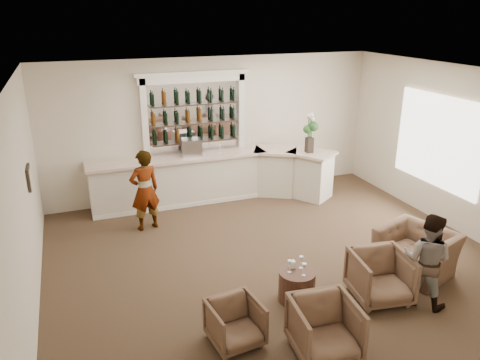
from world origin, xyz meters
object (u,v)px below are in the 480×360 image
(bar_counter, at_px, (215,177))
(armchair_center, at_px, (325,328))
(guest, at_px, (427,260))
(armchair_left, at_px, (235,323))
(armchair_far, at_px, (416,252))
(armchair_right, at_px, (380,277))
(flower_vase, at_px, (310,130))
(cocktail_table, at_px, (297,286))
(sommelier, at_px, (145,190))
(espresso_machine, at_px, (192,147))

(bar_counter, bearing_deg, armchair_center, -92.78)
(guest, xyz_separation_m, armchair_left, (-3.03, 0.13, -0.43))
(armchair_center, xyz_separation_m, armchair_far, (2.52, 1.26, -0.00))
(guest, relative_size, armchair_left, 2.16)
(armchair_left, height_order, armchair_right, armchair_right)
(flower_vase, bearing_deg, armchair_far, -88.15)
(armchair_left, bearing_deg, armchair_far, 4.01)
(bar_counter, xyz_separation_m, armchair_left, (-1.29, -4.97, -0.26))
(armchair_right, bearing_deg, guest, -20.52)
(bar_counter, distance_m, cocktail_table, 4.38)
(flower_vase, bearing_deg, armchair_center, -115.86)
(sommelier, height_order, armchair_far, sommelier)
(cocktail_table, bearing_deg, armchair_right, -18.83)
(bar_counter, height_order, armchair_center, bar_counter)
(armchair_far, bearing_deg, armchair_right, -85.50)
(guest, bearing_deg, bar_counter, -15.27)
(armchair_center, bearing_deg, armchair_far, 32.58)
(armchair_left, xyz_separation_m, armchair_far, (3.55, 0.66, 0.07))
(armchair_left, relative_size, armchair_right, 0.80)
(sommelier, xyz_separation_m, guest, (3.53, -4.12, -0.10))
(armchair_left, bearing_deg, armchair_right, -2.20)
(armchair_center, xyz_separation_m, espresso_machine, (-0.24, 5.66, 0.95))
(armchair_left, relative_size, espresso_machine, 1.54)
(guest, height_order, armchair_right, guest)
(armchair_left, distance_m, armchair_center, 1.19)
(armchair_center, bearing_deg, guest, 19.28)
(bar_counter, bearing_deg, armchair_left, -104.59)
(sommelier, height_order, armchair_right, sommelier)
(cocktail_table, bearing_deg, armchair_center, -100.08)
(bar_counter, distance_m, armchair_far, 4.87)
(espresso_machine, bearing_deg, armchair_left, -89.64)
(cocktail_table, relative_size, armchair_left, 0.83)
(guest, bearing_deg, armchair_left, 53.49)
(armchair_center, bearing_deg, espresso_machine, 98.49)
(guest, height_order, armchair_center, guest)
(cocktail_table, distance_m, sommelier, 3.86)
(armchair_right, bearing_deg, sommelier, 136.60)
(armchair_right, bearing_deg, cocktail_table, 169.81)
(guest, bearing_deg, armchair_center, 69.14)
(armchair_left, height_order, armchair_center, armchair_center)
(cocktail_table, xyz_separation_m, armchair_center, (-0.21, -1.21, 0.13))
(armchair_far, bearing_deg, flower_vase, 162.70)
(guest, xyz_separation_m, armchair_far, (0.52, 0.79, -0.36))
(armchair_left, distance_m, espresso_machine, 5.22)
(guest, distance_m, flower_vase, 4.60)
(guest, bearing_deg, espresso_machine, -10.66)
(bar_counter, relative_size, espresso_machine, 12.78)
(armchair_far, relative_size, espresso_machine, 2.63)
(cocktail_table, height_order, armchair_far, armchair_far)
(guest, relative_size, espresso_machine, 3.33)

